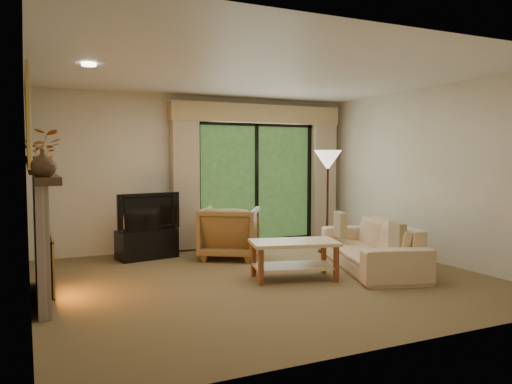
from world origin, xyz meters
name	(u,v)px	position (x,y,z in m)	size (l,w,h in m)	color
floor	(266,279)	(0.00, 0.00, 0.00)	(5.50, 5.50, 0.00)	brown
ceiling	(266,74)	(0.00, 0.00, 2.60)	(5.50, 5.50, 0.00)	silver
wall_back	(202,172)	(0.00, 2.50, 1.30)	(5.00, 5.00, 0.00)	beige
wall_front	(401,189)	(0.00, -2.50, 1.30)	(5.00, 5.00, 0.00)	beige
wall_left	(27,182)	(-2.75, 0.00, 1.30)	(5.00, 5.00, 0.00)	beige
wall_right	(431,175)	(2.75, 0.00, 1.30)	(5.00, 5.00, 0.00)	beige
fireplace	(41,238)	(-2.63, 0.20, 0.69)	(0.24, 1.70, 1.37)	gray
mirror	(29,120)	(-2.71, 0.20, 1.95)	(0.07, 1.45, 1.02)	gold
sliding_door	(256,183)	(1.00, 2.45, 1.10)	(2.26, 0.10, 2.16)	black
curtain_left	(185,179)	(-0.35, 2.34, 1.20)	(0.45, 0.18, 2.35)	tan
curtain_right	(323,176)	(2.35, 2.34, 1.20)	(0.45, 0.18, 2.35)	tan
cornice	(258,114)	(1.00, 2.36, 2.32)	(3.20, 0.24, 0.32)	tan
media_console	(147,244)	(-1.09, 1.95, 0.22)	(0.90, 0.40, 0.45)	black
tv	(146,211)	(-1.09, 1.95, 0.73)	(0.99, 0.13, 0.57)	black
armchair	(230,232)	(0.08, 1.45, 0.40)	(0.85, 0.88, 0.80)	brown
sofa	(370,245)	(1.61, -0.06, 0.32)	(2.22, 0.87, 0.65)	#CEAC86
pillow_near	(397,237)	(1.53, -0.70, 0.54)	(0.10, 0.37, 0.37)	brown
pillow_far	(340,224)	(1.53, 0.58, 0.54)	(0.10, 0.37, 0.37)	brown
coffee_table	(294,260)	(0.33, -0.15, 0.25)	(1.09, 0.60, 0.49)	beige
floor_lamp	(327,202)	(1.71, 1.20, 0.84)	(0.45, 0.45, 1.67)	beige
vase	(43,163)	(-2.61, -0.46, 1.50)	(0.25, 0.25, 0.27)	#3D2B1B
branches	(41,152)	(-2.61, 0.10, 1.61)	(0.43, 0.37, 0.48)	#B66117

